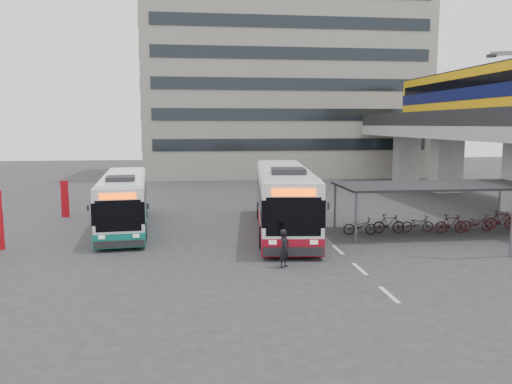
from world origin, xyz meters
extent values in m
plane|color=#28282B|center=(0.00, 0.00, 0.00)|extent=(120.00, 120.00, 0.00)
cube|color=gray|center=(17.00, 18.00, 2.30)|extent=(2.20, 1.60, 4.60)
cube|color=gray|center=(17.00, 26.00, 2.30)|extent=(2.20, 1.60, 4.60)
cube|color=gray|center=(17.00, 12.00, 5.05)|extent=(8.00, 32.00, 0.90)
cube|color=black|center=(13.25, 12.00, 6.05)|extent=(0.35, 32.00, 1.10)
cube|color=#D19B0C|center=(17.00, 13.98, 7.60)|extent=(2.90, 20.00, 3.90)
cube|color=#0B0F3D|center=(17.00, 13.98, 7.80)|extent=(2.98, 20.02, 0.90)
cube|color=black|center=(17.00, 13.98, 8.60)|extent=(2.96, 19.20, 0.70)
cube|color=black|center=(17.00, 13.98, 9.55)|extent=(2.70, 19.60, 0.25)
cylinder|color=#595B60|center=(3.70, 4.80, 1.20)|extent=(0.12, 0.12, 2.40)
cylinder|color=#595B60|center=(13.30, 4.80, 1.20)|extent=(0.12, 0.12, 2.40)
cylinder|color=#595B60|center=(3.70, 1.20, 1.20)|extent=(0.12, 0.12, 2.40)
cube|color=black|center=(8.50, 3.00, 2.48)|extent=(10.00, 4.00, 0.12)
imported|color=black|center=(4.50, 3.00, 0.45)|extent=(1.71, 0.60, 0.90)
imported|color=black|center=(6.10, 3.00, 0.50)|extent=(1.66, 0.47, 1.00)
imported|color=black|center=(7.70, 3.00, 0.45)|extent=(1.72, 0.60, 0.90)
imported|color=black|center=(9.30, 3.00, 0.50)|extent=(1.66, 0.47, 1.00)
imported|color=#350C0F|center=(10.90, 3.00, 0.45)|extent=(1.71, 0.60, 0.90)
imported|color=#3F0C0F|center=(12.50, 3.00, 0.50)|extent=(1.66, 0.47, 1.00)
cube|color=gray|center=(6.00, 36.00, 12.50)|extent=(30.00, 15.00, 25.00)
cube|color=beige|center=(2.50, -6.00, 0.01)|extent=(0.15, 1.60, 0.01)
cube|color=beige|center=(2.50, -3.00, 0.01)|extent=(0.15, 1.60, 0.01)
cube|color=beige|center=(2.50, 0.00, 0.01)|extent=(0.15, 1.60, 0.01)
cube|color=white|center=(0.79, 4.45, 1.84)|extent=(3.88, 12.33, 2.78)
cube|color=maroon|center=(0.79, 4.45, 0.56)|extent=(3.92, 12.37, 0.76)
cube|color=black|center=(0.79, 4.45, 1.97)|extent=(3.94, 12.36, 1.16)
cube|color=#FF4700|center=(0.13, -1.57, 2.88)|extent=(1.80, 0.28, 0.30)
cube|color=black|center=(0.46, 1.44, 3.45)|extent=(1.71, 1.77, 0.28)
cylinder|color=black|center=(-0.84, 0.73, 0.51)|extent=(0.41, 1.04, 1.01)
cylinder|color=black|center=(2.35, 7.70, 0.51)|extent=(0.41, 1.04, 1.01)
cube|color=white|center=(-7.70, 6.11, 1.60)|extent=(3.14, 10.67, 2.41)
cube|color=#0B6B5B|center=(-7.70, 6.11, 0.48)|extent=(3.18, 10.71, 0.66)
cube|color=black|center=(-7.70, 6.11, 1.71)|extent=(3.20, 10.69, 1.01)
cube|color=#FF4700|center=(-7.24, 0.88, 2.50)|extent=(1.56, 0.22, 0.26)
cube|color=black|center=(-7.47, 3.49, 3.00)|extent=(1.46, 1.51, 0.25)
cylinder|color=black|center=(-8.44, 2.67, 0.44)|extent=(0.34, 0.90, 0.88)
cylinder|color=black|center=(-6.92, 9.13, 0.44)|extent=(0.34, 0.90, 0.88)
imported|color=black|center=(-0.39, -2.39, 0.77)|extent=(0.64, 0.66, 1.53)
cube|color=#595B60|center=(8.94, -1.72, 8.51)|extent=(1.24, 0.69, 0.16)
cube|color=black|center=(8.40, -1.47, 8.43)|extent=(0.42, 0.33, 0.13)
cube|color=#A20913|center=(-11.75, 9.83, 1.13)|extent=(0.47, 0.22, 2.26)
cube|color=white|center=(-11.75, 9.83, 1.71)|extent=(0.49, 0.14, 0.45)
camera|label=1|loc=(-3.83, -21.31, 5.62)|focal=35.00mm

